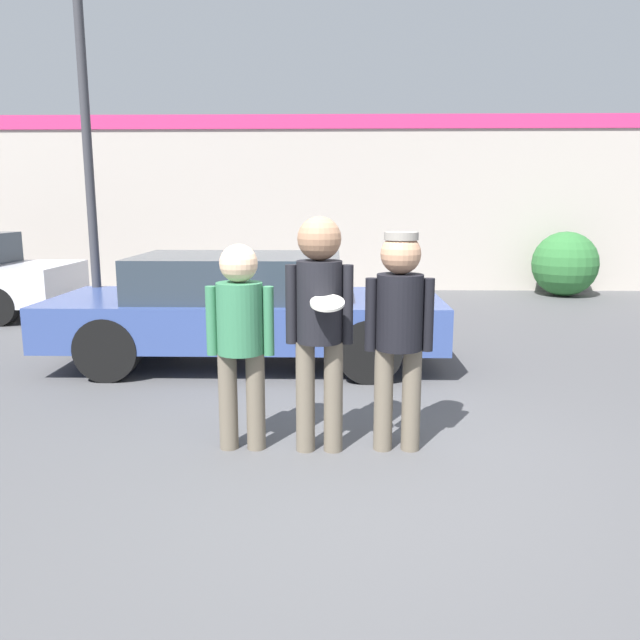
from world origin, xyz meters
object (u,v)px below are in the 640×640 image
(person_left, at_px, (240,330))
(person_middle_with_frisbee, at_px, (319,312))
(parked_car_near, at_px, (245,307))
(street_lamp, at_px, (107,85))
(person_right, at_px, (399,321))
(shrub, at_px, (565,264))

(person_left, height_order, person_middle_with_frisbee, person_middle_with_frisbee)
(parked_car_near, height_order, street_lamp, street_lamp)
(person_middle_with_frisbee, relative_size, person_right, 1.07)
(shrub, bearing_deg, street_lamp, -147.62)
(person_middle_with_frisbee, xyz_separation_m, person_right, (0.62, 0.04, -0.08))
(person_left, distance_m, parked_car_near, 2.74)
(person_middle_with_frisbee, bearing_deg, shrub, 59.67)
(person_left, distance_m, street_lamp, 4.80)
(parked_car_near, bearing_deg, street_lamp, 155.60)
(person_left, distance_m, person_middle_with_frisbee, 0.64)
(parked_car_near, distance_m, street_lamp, 3.37)
(person_left, distance_m, person_right, 1.24)
(parked_car_near, relative_size, shrub, 3.45)
(person_middle_with_frisbee, distance_m, person_right, 0.62)
(person_left, bearing_deg, shrub, 56.56)
(parked_car_near, xyz_separation_m, shrub, (5.91, 5.71, -0.02))
(person_left, xyz_separation_m, parked_car_near, (-0.35, 2.70, -0.28))
(person_left, relative_size, parked_car_near, 0.35)
(person_left, height_order, shrub, person_left)
(person_right, xyz_separation_m, shrub, (4.32, 8.41, -0.37))
(person_middle_with_frisbee, distance_m, shrub, 9.79)
(person_left, height_order, street_lamp, street_lamp)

